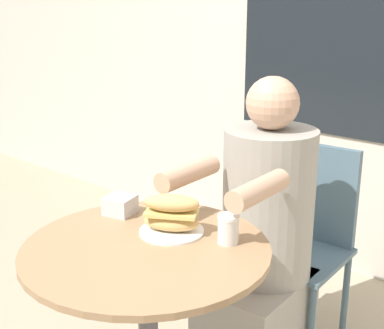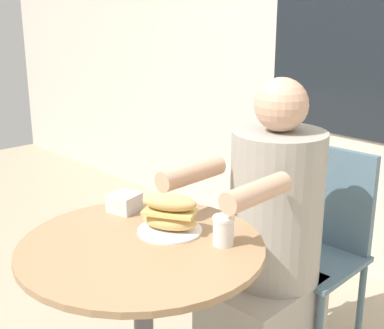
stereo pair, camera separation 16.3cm
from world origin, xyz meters
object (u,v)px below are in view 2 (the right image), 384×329
Objects in this scene: seated_diner at (268,262)px; sandwich_on_plate at (170,215)px; cafe_table at (143,304)px; diner_chair at (321,234)px; drink_cup at (223,230)px.

seated_diner is 0.52m from sandwich_on_plate.
cafe_table is 0.89m from diner_chair.
sandwich_on_plate is 0.18m from drink_cup.
cafe_table is at bearing -133.88° from drink_cup.
seated_diner is (0.01, -0.35, -0.00)m from diner_chair.
seated_diner is at bearing 87.96° from diner_chair.
drink_cup is at bearing 17.65° from sandwich_on_plate.
seated_diner is 0.48m from drink_cup.
seated_diner reaches higher than sandwich_on_plate.
cafe_table is at bearing 84.56° from diner_chair.
seated_diner is at bearing 83.33° from sandwich_on_plate.
seated_diner is at bearing 85.62° from cafe_table.
drink_cup is at bearing 46.12° from cafe_table.
sandwich_on_plate is (-0.01, 0.12, 0.26)m from cafe_table.
diner_chair is at bearing 100.39° from drink_cup.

